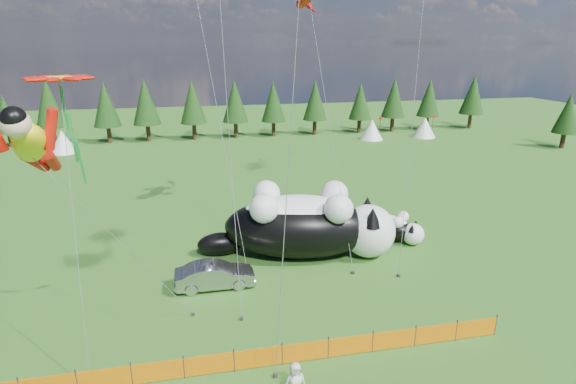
% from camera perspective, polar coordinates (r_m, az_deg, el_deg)
% --- Properties ---
extents(ground, '(160.00, 160.00, 0.00)m').
position_cam_1_polar(ground, '(22.46, -4.88, -16.55)').
color(ground, '#143B0A').
rests_on(ground, ground).
extents(safety_fence, '(22.06, 0.06, 1.10)m').
position_cam_1_polar(safety_fence, '(19.77, -3.79, -20.27)').
color(safety_fence, '#262626').
rests_on(safety_fence, ground).
extents(tree_line, '(90.00, 4.00, 8.00)m').
position_cam_1_polar(tree_line, '(63.97, -9.97, 10.19)').
color(tree_line, black).
rests_on(tree_line, ground).
extents(festival_tents, '(50.00, 3.20, 2.80)m').
position_cam_1_polar(festival_tents, '(60.82, 0.84, 7.56)').
color(festival_tents, white).
rests_on(festival_tents, ground).
extents(cat_large, '(12.38, 6.25, 4.51)m').
position_cam_1_polar(cat_large, '(28.07, 2.51, -4.03)').
color(cat_large, black).
rests_on(cat_large, ground).
extents(cat_small, '(4.50, 4.24, 1.99)m').
position_cam_1_polar(cat_small, '(31.50, 12.68, -4.27)').
color(cat_small, black).
rests_on(cat_small, ground).
extents(car, '(4.37, 1.55, 1.44)m').
position_cam_1_polar(car, '(25.38, -9.26, -10.40)').
color(car, '#A6A6AA').
rests_on(car, ground).
extents(spectator_e, '(0.90, 0.65, 1.70)m').
position_cam_1_polar(spectator_e, '(18.12, 0.90, -23.06)').
color(spectator_e, silver).
rests_on(spectator_e, ground).
extents(superhero_kite, '(7.99, 5.05, 11.77)m').
position_cam_1_polar(superhero_kite, '(19.77, -29.90, 5.33)').
color(superhero_kite, yellow).
rests_on(superhero_kite, ground).
extents(flower_kite, '(3.00, 6.01, 12.20)m').
position_cam_1_polar(flower_kite, '(20.63, -26.99, 12.28)').
color(flower_kite, red).
rests_on(flower_kite, ground).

